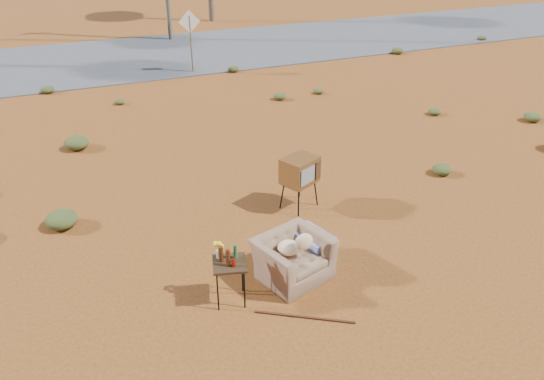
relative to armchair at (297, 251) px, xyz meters
name	(u,v)px	position (x,y,z in m)	size (l,w,h in m)	color
ground	(296,264)	(0.11, 0.24, -0.45)	(140.00, 140.00, 0.00)	brown
highway	(137,57)	(0.11, 15.24, -0.43)	(140.00, 7.00, 0.04)	#565659
armchair	(297,251)	(0.00, 0.00, 0.00)	(1.43, 1.17, 0.97)	#87654A
tv_unit	(300,171)	(1.00, 1.98, 0.35)	(0.83, 0.76, 1.08)	black
side_table	(227,260)	(-1.24, -0.18, 0.29)	(0.61, 0.61, 1.01)	#372414
rusty_bar	(305,317)	(-0.34, -1.03, -0.43)	(0.04, 0.04, 1.50)	#4E2214
road_sign	(190,30)	(1.61, 12.24, 1.05)	(0.78, 0.06, 2.19)	brown
scrub_patch	(183,162)	(-0.71, 4.65, -0.31)	(17.49, 8.07, 0.33)	#474C21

